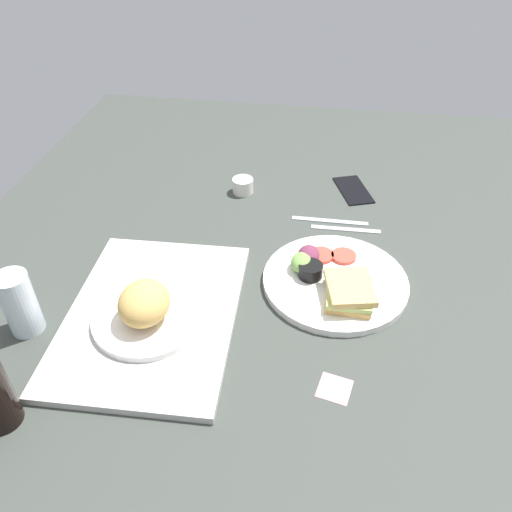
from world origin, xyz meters
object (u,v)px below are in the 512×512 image
at_px(drinking_glass, 19,304).
at_px(knife, 330,221).
at_px(bread_plate_near, 146,309).
at_px(sticky_note, 335,388).
at_px(espresso_cup, 243,186).
at_px(serving_tray, 153,315).
at_px(plate_with_salad, 333,279).
at_px(cell_phone, 353,189).
at_px(fork, 346,229).

distance_m(drinking_glass, knife, 0.73).
height_order(bread_plate_near, drinking_glass, drinking_glass).
bearing_deg(sticky_note, espresso_cup, 23.74).
bearing_deg(serving_tray, sticky_note, -107.77).
bearing_deg(bread_plate_near, knife, -38.92).
distance_m(bread_plate_near, espresso_cup, 0.53).
distance_m(serving_tray, knife, 0.52).
relative_size(plate_with_salad, drinking_glass, 2.33).
bearing_deg(cell_phone, bread_plate_near, 125.71).
distance_m(serving_tray, plate_with_salad, 0.38).
bearing_deg(fork, bread_plate_near, 44.68).
bearing_deg(knife, plate_with_salad, 93.71).
distance_m(plate_with_salad, fork, 0.21).
bearing_deg(drinking_glass, bread_plate_near, -80.47).
bearing_deg(drinking_glass, fork, -55.02).
distance_m(plate_with_salad, espresso_cup, 0.43).
distance_m(drinking_glass, cell_phone, 0.88).
height_order(plate_with_salad, drinking_glass, drinking_glass).
xyz_separation_m(bread_plate_near, plate_with_salad, (0.18, -0.35, -0.03)).
bearing_deg(fork, drinking_glass, 33.90).
relative_size(espresso_cup, fork, 0.33).
height_order(drinking_glass, cell_phone, drinking_glass).
relative_size(bread_plate_near, knife, 1.13).
bearing_deg(sticky_note, knife, 3.25).
xyz_separation_m(fork, sticky_note, (-0.48, 0.01, -0.00)).
height_order(bread_plate_near, plate_with_salad, bread_plate_near).
relative_size(plate_with_salad, fork, 1.82).
distance_m(bread_plate_near, sticky_note, 0.38).
bearing_deg(cell_phone, drinking_glass, 114.59).
xyz_separation_m(bread_plate_near, cell_phone, (0.57, -0.39, -0.04)).
xyz_separation_m(plate_with_salad, knife, (0.24, 0.02, -0.01)).
bearing_deg(serving_tray, plate_with_salad, -66.39).
height_order(drinking_glass, knife, drinking_glass).
bearing_deg(bread_plate_near, sticky_note, -104.07).
bearing_deg(espresso_cup, plate_with_salad, -143.04).
xyz_separation_m(serving_tray, cell_phone, (0.55, -0.39, -0.00)).
height_order(serving_tray, espresso_cup, espresso_cup).
bearing_deg(knife, serving_tray, 49.10).
distance_m(drinking_glass, sticky_note, 0.60).
relative_size(plate_with_salad, cell_phone, 2.15).
bearing_deg(plate_with_salad, knife, 3.87).
distance_m(serving_tray, fork, 0.52).
distance_m(bread_plate_near, drinking_glass, 0.24).
bearing_deg(serving_tray, fork, -46.24).
bearing_deg(fork, serving_tray, 42.68).
distance_m(cell_phone, sticky_note, 0.66).
xyz_separation_m(serving_tray, fork, (0.36, -0.38, -0.01)).
bearing_deg(drinking_glass, sticky_note, -95.04).
height_order(drinking_glass, espresso_cup, drinking_glass).
bearing_deg(plate_with_salad, drinking_glass, 110.54).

